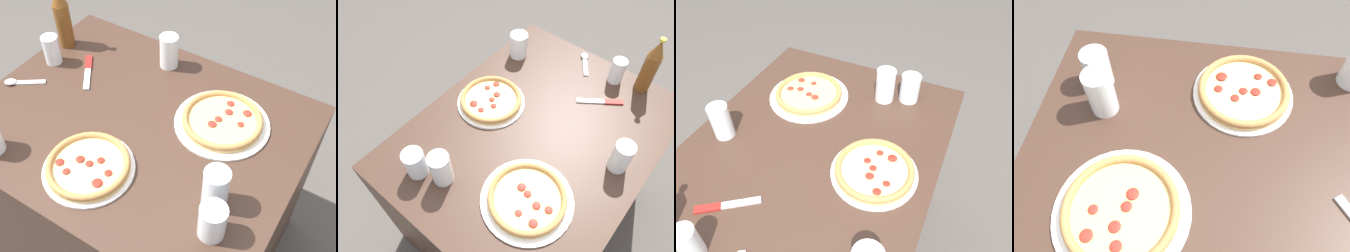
% 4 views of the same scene
% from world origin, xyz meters
% --- Properties ---
extents(ground_plane, '(8.00, 8.00, 0.00)m').
position_xyz_m(ground_plane, '(0.00, 0.00, 0.00)').
color(ground_plane, '#4C4742').
extents(table, '(1.11, 0.87, 0.77)m').
position_xyz_m(table, '(0.00, 0.00, 0.38)').
color(table, '#3D281E').
rests_on(table, ground_plane).
extents(pizza_pepperoni, '(0.32, 0.32, 0.04)m').
position_xyz_m(pizza_pepperoni, '(-0.25, -0.15, 0.79)').
color(pizza_pepperoni, white).
rests_on(pizza_pepperoni, table).
extents(pizza_salami, '(0.29, 0.29, 0.04)m').
position_xyz_m(pizza_salami, '(0.01, 0.24, 0.79)').
color(pizza_salami, white).
rests_on(pizza_salami, table).
extents(glass_water, '(0.08, 0.08, 0.11)m').
position_xyz_m(glass_water, '(-0.41, 0.23, 0.82)').
color(glass_water, white).
rests_on(glass_water, table).
extents(glass_mango_juice, '(0.08, 0.08, 0.14)m').
position_xyz_m(glass_mango_juice, '(-0.37, 0.14, 0.83)').
color(glass_mango_juice, white).
rests_on(glass_mango_juice, table).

